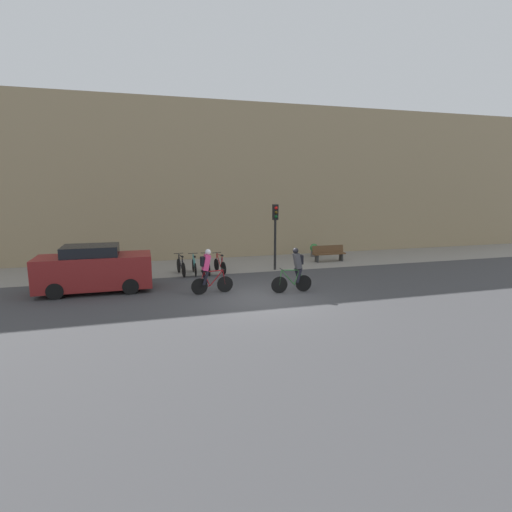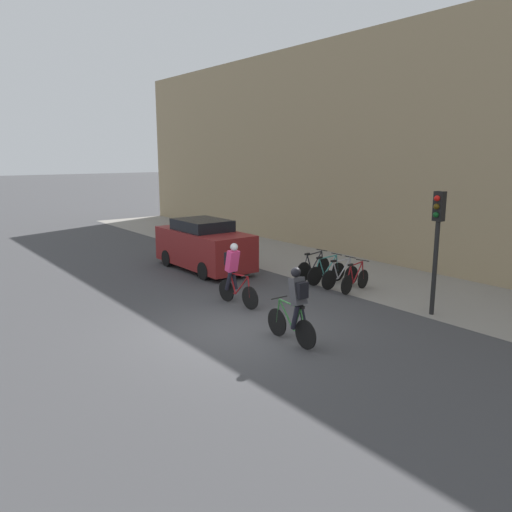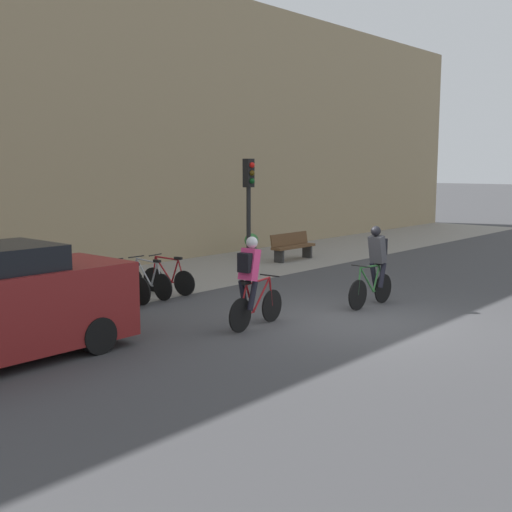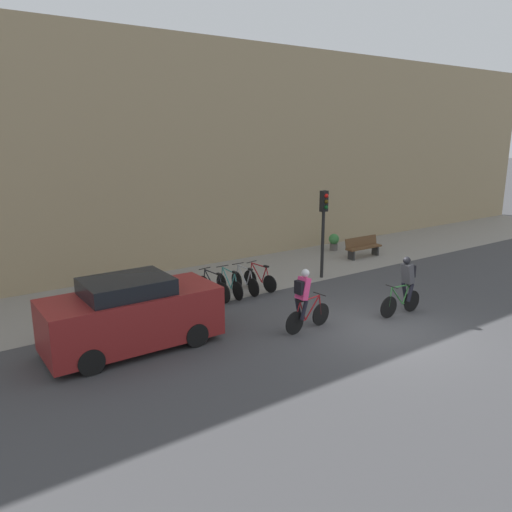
% 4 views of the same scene
% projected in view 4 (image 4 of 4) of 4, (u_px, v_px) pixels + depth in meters
% --- Properties ---
extents(ground, '(200.00, 200.00, 0.00)m').
position_uv_depth(ground, '(383.00, 330.00, 13.78)').
color(ground, '#3D3D3F').
extents(kerb_strip, '(44.00, 4.50, 0.01)m').
position_uv_depth(kerb_strip, '(247.00, 275.00, 19.15)').
color(kerb_strip, gray).
rests_on(kerb_strip, ground).
extents(building_facade, '(44.00, 0.60, 8.89)m').
position_uv_depth(building_facade, '(211.00, 155.00, 20.12)').
color(building_facade, '#9E8966').
rests_on(building_facade, ground).
extents(cyclist_pink, '(1.67, 0.47, 1.76)m').
position_uv_depth(cyclist_pink, '(304.00, 298.00, 13.47)').
color(cyclist_pink, black).
rests_on(cyclist_pink, ground).
extents(cyclist_grey, '(1.67, 0.46, 1.77)m').
position_uv_depth(cyclist_grey, '(406.00, 283.00, 14.81)').
color(cyclist_grey, black).
rests_on(cyclist_grey, ground).
extents(parked_bike_0, '(0.46, 1.73, 0.98)m').
position_uv_depth(parked_bike_0, '(213.00, 288.00, 16.21)').
color(parked_bike_0, black).
rests_on(parked_bike_0, ground).
extents(parked_bike_1, '(0.46, 1.69, 0.95)m').
position_uv_depth(parked_bike_1, '(229.00, 285.00, 16.56)').
color(parked_bike_1, black).
rests_on(parked_bike_1, ground).
extents(parked_bike_2, '(0.46, 1.66, 0.95)m').
position_uv_depth(parked_bike_2, '(245.00, 282.00, 16.90)').
color(parked_bike_2, black).
rests_on(parked_bike_2, ground).
extents(parked_bike_3, '(0.46, 1.54, 0.94)m').
position_uv_depth(parked_bike_3, '(260.00, 279.00, 17.25)').
color(parked_bike_3, black).
rests_on(parked_bike_3, ground).
extents(traffic_light_pole, '(0.26, 0.30, 3.27)m').
position_uv_depth(traffic_light_pole, '(324.00, 218.00, 18.25)').
color(traffic_light_pole, black).
rests_on(traffic_light_pole, ground).
extents(bench, '(1.87, 0.44, 0.89)m').
position_uv_depth(bench, '(363.00, 247.00, 21.76)').
color(bench, brown).
rests_on(bench, ground).
extents(parked_car, '(4.30, 1.84, 1.85)m').
position_uv_depth(parked_car, '(132.00, 314.00, 12.41)').
color(parked_car, maroon).
rests_on(parked_car, ground).
extents(potted_plant, '(0.48, 0.48, 0.78)m').
position_uv_depth(potted_plant, '(334.00, 241.00, 23.03)').
color(potted_plant, '#56514C').
rests_on(potted_plant, ground).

